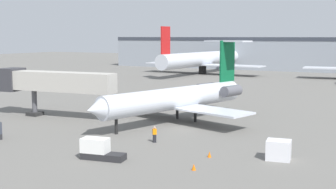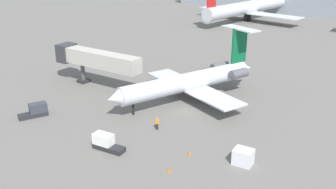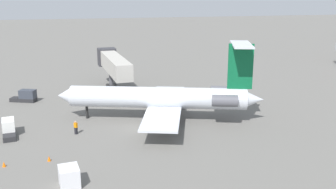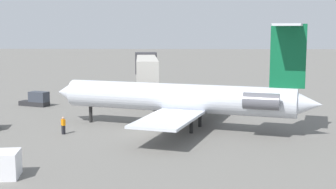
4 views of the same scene
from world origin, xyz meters
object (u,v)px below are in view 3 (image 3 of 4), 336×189
Objects in this scene: regional_jet at (164,97)px; baggage_tug_trailing at (9,129)px; ground_crew_marshaller at (76,127)px; traffic_cone_mid at (4,164)px; jet_bridge at (113,63)px; baggage_tug_lead at (26,96)px; traffic_cone_near at (49,159)px; cargo_container_uld at (69,177)px.

baggage_tug_trailing is (1.29, -19.40, -2.40)m from regional_jet.
ground_crew_marshaller reaches higher than traffic_cone_mid.
jet_bridge is 31.98× the size of traffic_cone_mid.
ground_crew_marshaller is 0.40× the size of baggage_tug_lead.
traffic_cone_mid is at bearing -42.55° from ground_crew_marshaller.
regional_jet reaches higher than baggage_tug_trailing.
baggage_tug_lead is 7.70× the size of traffic_cone_near.
baggage_tug_trailing reaches higher than traffic_cone_near.
regional_jet is at bearing 93.82° from baggage_tug_trailing.
jet_bridge is at bearing 104.78° from baggage_tug_lead.
regional_jet is 49.02× the size of traffic_cone_near.
jet_bridge reaches higher than baggage_tug_lead.
regional_jet is at bearing 16.29° from jet_bridge.
baggage_tug_trailing is (14.91, -0.25, 0.00)m from baggage_tug_lead.
jet_bridge is at bearing 162.02° from ground_crew_marshaller.
ground_crew_marshaller is 7.77m from traffic_cone_near.
baggage_tug_trailing reaches higher than cargo_container_uld.
traffic_cone_near is at bearing -55.19° from regional_jet.
regional_jet is at bearing 142.28° from cargo_container_uld.
cargo_container_uld is 4.23× the size of traffic_cone_mid.
baggage_tug_trailing is 10.05m from traffic_cone_near.
ground_crew_marshaller is at bearing 25.04° from baggage_tug_lead.
jet_bridge is at bearing 167.90° from cargo_container_uld.
cargo_container_uld is (15.70, -12.14, -2.34)m from regional_jet.
regional_jet is 19.99m from cargo_container_uld.
jet_bridge is 7.55× the size of cargo_container_uld.
baggage_tug_lead reaches higher than cargo_container_uld.
ground_crew_marshaller is 13.06m from cargo_container_uld.
regional_jet is 23.62m from baggage_tug_lead.
baggage_tug_trailing is at bearing -99.88° from ground_crew_marshaller.
traffic_cone_mid is at bearing -130.36° from cargo_container_uld.
cargo_container_uld is 8.41m from traffic_cone_mid.
baggage_tug_lead is 23.90m from traffic_cone_mid.
jet_bridge is at bearing 161.34° from traffic_cone_near.
jet_bridge is (-17.33, -5.06, 1.60)m from regional_jet.
baggage_tug_lead is 14.91m from baggage_tug_trailing.
traffic_cone_mid is at bearing -85.27° from traffic_cone_near.
jet_bridge reaches higher than traffic_cone_near.
traffic_cone_mid is (27.60, -13.47, -4.56)m from jet_bridge.
baggage_tug_trailing is 16.13m from cargo_container_uld.
baggage_tug_trailing is 7.59× the size of traffic_cone_near.
traffic_cone_near is 1.00× the size of traffic_cone_mid.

